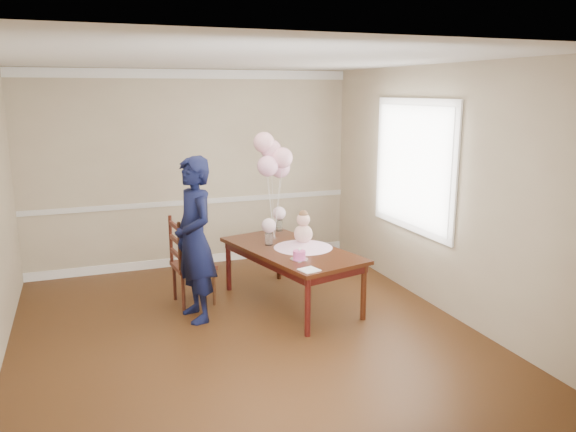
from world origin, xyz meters
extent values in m
cube|color=#341D0D|center=(0.00, 0.00, 0.00)|extent=(4.50, 5.00, 0.00)
cube|color=silver|center=(0.00, 0.00, 2.70)|extent=(4.50, 5.00, 0.02)
cube|color=tan|center=(0.00, 2.50, 1.35)|extent=(4.50, 0.02, 2.70)
cube|color=tan|center=(0.00, -2.50, 1.35)|extent=(4.50, 0.02, 2.70)
cube|color=tan|center=(2.25, 0.00, 1.35)|extent=(0.02, 5.00, 2.70)
cube|color=silver|center=(0.00, 2.49, 0.90)|extent=(4.50, 0.02, 0.07)
cube|color=white|center=(0.00, 2.49, 2.63)|extent=(4.50, 0.02, 0.12)
cube|color=white|center=(0.00, 2.49, 0.06)|extent=(4.50, 0.02, 0.12)
cube|color=white|center=(2.23, 0.50, 1.55)|extent=(0.02, 1.66, 1.56)
cube|color=silver|center=(2.21, 0.50, 1.55)|extent=(0.01, 1.50, 1.40)
cube|color=black|center=(0.73, 0.59, 0.64)|extent=(1.29, 1.94, 0.04)
cube|color=black|center=(0.73, 0.59, 0.58)|extent=(1.19, 1.83, 0.09)
cylinder|color=black|center=(0.57, -0.29, 0.31)|extent=(0.08, 0.08, 0.62)
cylinder|color=black|center=(1.29, -0.11, 0.31)|extent=(0.08, 0.08, 0.62)
cylinder|color=black|center=(0.17, 1.29, 0.31)|extent=(0.08, 0.08, 0.62)
cylinder|color=black|center=(0.89, 1.48, 0.31)|extent=(0.08, 0.08, 0.62)
cone|color=#FFBBE3|center=(0.87, 0.58, 0.71)|extent=(0.82, 0.82, 0.09)
sphere|color=pink|center=(0.87, 0.58, 0.83)|extent=(0.21, 0.21, 0.21)
sphere|color=beige|center=(0.87, 0.58, 0.99)|extent=(0.15, 0.15, 0.15)
sphere|color=brown|center=(0.87, 0.58, 1.05)|extent=(0.11, 0.11, 0.11)
cylinder|color=silver|center=(0.65, 0.16, 0.67)|extent=(0.24, 0.24, 0.01)
cylinder|color=#DD459A|center=(0.65, 0.16, 0.72)|extent=(0.16, 0.16, 0.09)
sphere|color=white|center=(0.65, 0.16, 0.77)|extent=(0.03, 0.03, 0.03)
sphere|color=white|center=(0.67, 0.19, 0.77)|extent=(0.03, 0.03, 0.03)
cylinder|color=white|center=(0.53, 0.82, 0.74)|extent=(0.11, 0.11, 0.14)
sphere|color=beige|center=(0.53, 0.82, 0.90)|extent=(0.17, 0.17, 0.17)
cylinder|color=silver|center=(0.87, 1.41, 0.74)|extent=(0.11, 0.11, 0.14)
sphere|color=white|center=(0.87, 1.41, 0.90)|extent=(0.17, 0.17, 0.17)
cube|color=white|center=(0.61, -0.21, 0.67)|extent=(0.22, 0.22, 0.01)
cylinder|color=silver|center=(0.69, 1.09, 0.67)|extent=(0.04, 0.04, 0.02)
sphere|color=#FFB4D9|center=(0.61, 1.07, 1.55)|extent=(0.25, 0.25, 0.25)
sphere|color=#FFB4CB|center=(0.79, 1.07, 1.64)|extent=(0.25, 0.25, 0.25)
sphere|color=#F0AAC0|center=(0.69, 1.18, 1.73)|extent=(0.25, 0.25, 0.25)
sphere|color=#FFB4C5|center=(0.60, 1.18, 1.82)|extent=(0.25, 0.25, 0.25)
sphere|color=#F1AACA|center=(0.81, 1.19, 1.51)|extent=(0.25, 0.25, 0.25)
cylinder|color=white|center=(0.65, 1.08, 1.05)|extent=(0.08, 0.02, 0.74)
cylinder|color=white|center=(0.74, 1.08, 1.09)|extent=(0.10, 0.03, 0.83)
cylinder|color=white|center=(0.69, 1.13, 1.14)|extent=(0.01, 0.09, 0.92)
cylinder|color=white|center=(0.65, 1.13, 1.18)|extent=(0.09, 0.07, 1.01)
cylinder|color=white|center=(0.75, 1.14, 1.02)|extent=(0.11, 0.09, 0.69)
cube|color=#3D1910|center=(-0.32, 1.03, 0.45)|extent=(0.49, 0.49, 0.05)
cylinder|color=#3D1910|center=(-0.48, 0.83, 0.22)|extent=(0.04, 0.04, 0.43)
cylinder|color=#3B1E10|center=(-0.12, 0.87, 0.22)|extent=(0.04, 0.04, 0.43)
cylinder|color=#33130E|center=(-0.52, 1.19, 0.22)|extent=(0.04, 0.04, 0.43)
cylinder|color=#33110E|center=(-0.16, 1.22, 0.22)|extent=(0.04, 0.04, 0.43)
cylinder|color=#32190D|center=(-0.50, 0.82, 0.74)|extent=(0.04, 0.04, 0.56)
cylinder|color=#39150F|center=(-0.54, 1.18, 0.74)|extent=(0.04, 0.04, 0.56)
cube|color=#35130E|center=(-0.52, 1.00, 0.62)|extent=(0.07, 0.40, 0.05)
cube|color=#3A160F|center=(-0.52, 1.00, 0.78)|extent=(0.07, 0.40, 0.05)
cube|color=#3E1611|center=(-0.52, 1.00, 0.94)|extent=(0.07, 0.40, 0.05)
imported|color=black|center=(-0.38, 0.56, 0.88)|extent=(0.53, 0.71, 1.76)
camera|label=1|loc=(-1.45, -5.14, 2.42)|focal=35.00mm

